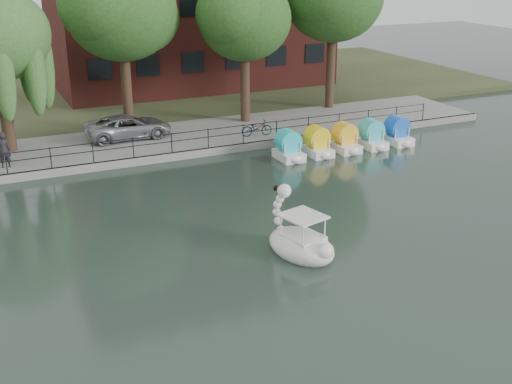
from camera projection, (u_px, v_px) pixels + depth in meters
ground_plane at (292, 267)px, 21.89m from camera, size 120.00×120.00×0.00m
promenade at (157, 142)px, 35.40m from camera, size 40.00×6.00×0.40m
kerb at (173, 157)px, 32.90m from camera, size 40.00×0.25×0.40m
land_strip at (103, 93)px, 47.29m from camera, size 60.00×22.00×0.36m
railing at (171, 138)px, 32.73m from camera, size 32.00×0.05×1.00m
broadleaf_center at (121, 11)px, 34.26m from camera, size 6.00×6.00×9.25m
broadleaf_right at (245, 19)px, 36.82m from camera, size 5.40×5.40×8.32m
minivan at (129, 125)px, 35.07m from camera, size 2.53×5.39×1.49m
bicycle at (257, 127)px, 35.65m from camera, size 0.86×1.79×1.00m
pedestrian at (3, 147)px, 30.31m from camera, size 0.73×0.51×1.98m
swan_boat at (300, 240)px, 22.70m from camera, size 2.42×3.18×2.39m
pedal_boat_row at (345, 140)px, 34.28m from camera, size 7.95×1.70×1.40m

